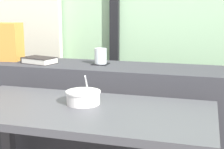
{
  "coord_description": "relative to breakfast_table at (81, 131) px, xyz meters",
  "views": [
    {
      "loc": [
        0.65,
        -1.47,
        1.2
      ],
      "look_at": [
        0.14,
        0.31,
        0.82
      ],
      "focal_mm": 53.58,
      "sensor_mm": 36.0,
      "label": 1
    }
  ],
  "objects": [
    {
      "name": "closed_book",
      "position": [
        -0.51,
        0.55,
        0.24
      ],
      "size": [
        0.24,
        0.18,
        0.04
      ],
      "color": "black",
      "rests_on": "dark_console_ledge"
    },
    {
      "name": "breakfast_table",
      "position": [
        0.0,
        0.0,
        0.0
      ],
      "size": [
        1.25,
        0.6,
        0.73
      ],
      "color": "#414145",
      "rests_on": "ground"
    },
    {
      "name": "coaster_square",
      "position": [
        -0.1,
        0.62,
        0.22
      ],
      "size": [
        0.1,
        0.1,
        0.0
      ],
      "primitive_type": "cube",
      "color": "black",
      "rests_on": "dark_console_ledge"
    },
    {
      "name": "juice_glass",
      "position": [
        -0.1,
        0.62,
        0.27
      ],
      "size": [
        0.08,
        0.08,
        0.1
      ],
      "color": "white",
      "rests_on": "coaster_square"
    },
    {
      "name": "curtain_left_panel",
      "position": [
        -0.89,
        1.13,
        0.64
      ],
      "size": [
        0.56,
        0.06,
        2.5
      ],
      "primitive_type": "cube",
      "color": "beige",
      "rests_on": "ground"
    },
    {
      "name": "dark_console_ledge",
      "position": [
        -0.09,
        0.6,
        -0.19
      ],
      "size": [
        2.8,
        0.4,
        0.83
      ],
      "primitive_type": "cube",
      "color": "#38383D",
      "rests_on": "ground"
    },
    {
      "name": "soup_bowl",
      "position": [
        -0.01,
        0.07,
        0.15
      ],
      "size": [
        0.17,
        0.17,
        0.15
      ],
      "color": "silver",
      "rests_on": "breakfast_table"
    }
  ]
}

